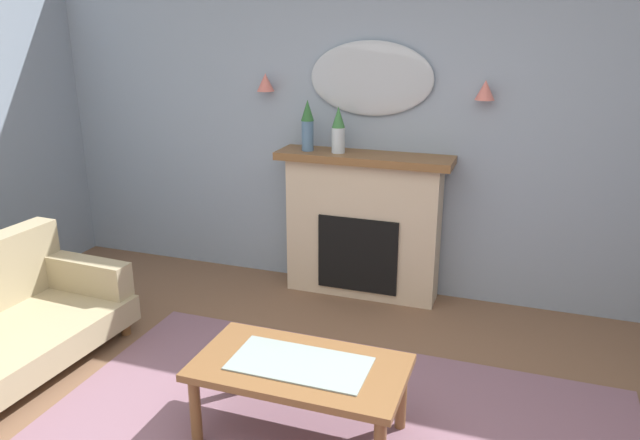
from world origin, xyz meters
The scene contains 8 objects.
wall_back centered at (0.00, 2.45, 1.33)m, with size 7.25×0.10×2.66m, color #8C9EB2.
fireplace centered at (-0.35, 2.23, 0.57)m, with size 1.36×0.36×1.16m.
mantel_vase_left centered at (-0.80, 2.20, 1.36)m, with size 0.10×0.10×0.39m.
mantel_vase_right centered at (-0.55, 2.20, 1.34)m, with size 0.10×0.10×0.35m.
wall_mirror centered at (-0.35, 2.37, 1.71)m, with size 0.96×0.06×0.56m, color #B2BCC6.
wall_sconce_left centered at (-1.20, 2.32, 1.66)m, with size 0.14×0.14×0.14m, color #D17066.
wall_sconce_right centered at (0.50, 2.32, 1.66)m, with size 0.14×0.14×0.14m, color #D17066.
coffee_table centered at (-0.16, 0.37, 0.38)m, with size 1.10×0.60×0.45m.
Camera 1 is at (0.85, -2.20, 2.13)m, focal length 34.25 mm.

